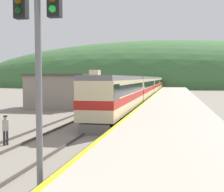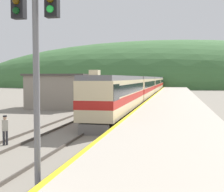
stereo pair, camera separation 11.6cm
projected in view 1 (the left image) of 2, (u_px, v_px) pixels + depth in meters
track_main at (152, 94)px, 75.67m from camera, size 1.52×180.00×0.16m
track_siding at (135, 94)px, 76.48m from camera, size 1.52×180.00×0.16m
platform at (174, 98)px, 55.03m from camera, size 7.13×140.00×0.98m
distant_hills at (163, 86)px, 142.85m from camera, size 187.71×84.47×41.12m
station_shed at (61, 91)px, 41.42m from camera, size 8.14×6.89×4.49m
express_train_lead_car at (119, 95)px, 30.95m from camera, size 2.87×20.02×4.54m
carriage_second at (142, 88)px, 52.36m from camera, size 2.86×21.50×4.18m
carriage_third at (151, 85)px, 74.27m from camera, size 2.86×21.50×4.18m
carriage_fourth at (157, 83)px, 96.17m from camera, size 2.86×21.50×4.18m
siding_train at (128, 88)px, 64.66m from camera, size 2.90×39.59×3.41m
signal_mast_main at (38, 40)px, 9.58m from camera, size 2.20×0.42×7.85m
track_worker at (6, 128)px, 18.45m from camera, size 0.42×0.36×1.77m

